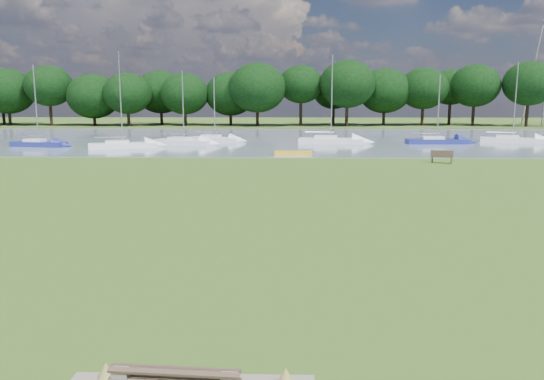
{
  "coord_description": "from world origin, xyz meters",
  "views": [
    {
      "loc": [
        1.57,
        -20.98,
        4.89
      ],
      "look_at": [
        1.11,
        -2.0,
        1.56
      ],
      "focal_mm": 35.0,
      "sensor_mm": 36.0,
      "label": 1
    }
  ],
  "objects_px": {
    "sailboat_2": "(214,138)",
    "riverbank_bench": "(442,157)",
    "sailboat_5": "(38,142)",
    "sailboat_9": "(122,143)",
    "sailboat_1": "(512,138)",
    "sailboat_4": "(436,139)",
    "kayak": "(293,153)",
    "sailboat_3": "(330,139)",
    "sailboat_8": "(183,140)"
  },
  "relations": [
    {
      "from": "sailboat_2",
      "to": "riverbank_bench",
      "type": "bearing_deg",
      "value": -28.3
    },
    {
      "from": "riverbank_bench",
      "to": "sailboat_5",
      "type": "relative_size",
      "value": 0.21
    },
    {
      "from": "sailboat_2",
      "to": "sailboat_9",
      "type": "height_order",
      "value": "sailboat_9"
    },
    {
      "from": "riverbank_bench",
      "to": "sailboat_1",
      "type": "bearing_deg",
      "value": 78.66
    },
    {
      "from": "sailboat_4",
      "to": "riverbank_bench",
      "type": "bearing_deg",
      "value": -106.38
    },
    {
      "from": "sailboat_1",
      "to": "sailboat_4",
      "type": "height_order",
      "value": "sailboat_1"
    },
    {
      "from": "kayak",
      "to": "sailboat_3",
      "type": "distance_m",
      "value": 12.18
    },
    {
      "from": "sailboat_2",
      "to": "sailboat_5",
      "type": "height_order",
      "value": "sailboat_5"
    },
    {
      "from": "sailboat_1",
      "to": "sailboat_9",
      "type": "distance_m",
      "value": 41.29
    },
    {
      "from": "sailboat_3",
      "to": "sailboat_4",
      "type": "height_order",
      "value": "sailboat_3"
    },
    {
      "from": "sailboat_3",
      "to": "sailboat_4",
      "type": "bearing_deg",
      "value": 6.21
    },
    {
      "from": "kayak",
      "to": "sailboat_2",
      "type": "bearing_deg",
      "value": 122.7
    },
    {
      "from": "riverbank_bench",
      "to": "sailboat_9",
      "type": "bearing_deg",
      "value": -178.67
    },
    {
      "from": "kayak",
      "to": "sailboat_1",
      "type": "distance_m",
      "value": 27.57
    },
    {
      "from": "sailboat_2",
      "to": "sailboat_3",
      "type": "distance_m",
      "value": 12.81
    },
    {
      "from": "kayak",
      "to": "sailboat_3",
      "type": "bearing_deg",
      "value": 70.74
    },
    {
      "from": "kayak",
      "to": "sailboat_4",
      "type": "height_order",
      "value": "sailboat_4"
    },
    {
      "from": "sailboat_3",
      "to": "sailboat_5",
      "type": "height_order",
      "value": "sailboat_3"
    },
    {
      "from": "sailboat_8",
      "to": "sailboat_4",
      "type": "bearing_deg",
      "value": 22.75
    },
    {
      "from": "sailboat_4",
      "to": "sailboat_8",
      "type": "distance_m",
      "value": 26.53
    },
    {
      "from": "riverbank_bench",
      "to": "sailboat_2",
      "type": "height_order",
      "value": "sailboat_2"
    },
    {
      "from": "sailboat_2",
      "to": "sailboat_8",
      "type": "height_order",
      "value": "sailboat_8"
    },
    {
      "from": "sailboat_3",
      "to": "sailboat_1",
      "type": "bearing_deg",
      "value": 13.22
    },
    {
      "from": "sailboat_9",
      "to": "sailboat_4",
      "type": "bearing_deg",
      "value": -10.05
    },
    {
      "from": "sailboat_2",
      "to": "sailboat_3",
      "type": "relative_size",
      "value": 0.76
    },
    {
      "from": "sailboat_2",
      "to": "sailboat_4",
      "type": "height_order",
      "value": "sailboat_4"
    },
    {
      "from": "kayak",
      "to": "sailboat_5",
      "type": "bearing_deg",
      "value": 165.07
    },
    {
      "from": "kayak",
      "to": "sailboat_8",
      "type": "distance_m",
      "value": 14.83
    },
    {
      "from": "sailboat_8",
      "to": "sailboat_1",
      "type": "bearing_deg",
      "value": 25.54
    },
    {
      "from": "kayak",
      "to": "riverbank_bench",
      "type": "bearing_deg",
      "value": -25.33
    },
    {
      "from": "riverbank_bench",
      "to": "sailboat_8",
      "type": "bearing_deg",
      "value": 169.48
    },
    {
      "from": "sailboat_1",
      "to": "sailboat_4",
      "type": "relative_size",
      "value": 1.19
    },
    {
      "from": "sailboat_3",
      "to": "sailboat_9",
      "type": "bearing_deg",
      "value": -157.23
    },
    {
      "from": "sailboat_5",
      "to": "sailboat_9",
      "type": "bearing_deg",
      "value": 2.46
    },
    {
      "from": "sailboat_5",
      "to": "sailboat_9",
      "type": "height_order",
      "value": "sailboat_9"
    },
    {
      "from": "sailboat_1",
      "to": "sailboat_9",
      "type": "xyz_separation_m",
      "value": [
        -40.59,
        -7.57,
        0.01
      ]
    },
    {
      "from": "sailboat_4",
      "to": "sailboat_9",
      "type": "xyz_separation_m",
      "value": [
        -31.76,
        -5.33,
        -0.0
      ]
    },
    {
      "from": "kayak",
      "to": "sailboat_8",
      "type": "height_order",
      "value": "sailboat_8"
    },
    {
      "from": "sailboat_1",
      "to": "sailboat_9",
      "type": "height_order",
      "value": "sailboat_9"
    },
    {
      "from": "sailboat_1",
      "to": "sailboat_3",
      "type": "bearing_deg",
      "value": -154.99
    },
    {
      "from": "sailboat_3",
      "to": "sailboat_9",
      "type": "relative_size",
      "value": 1.01
    },
    {
      "from": "sailboat_3",
      "to": "sailboat_4",
      "type": "xyz_separation_m",
      "value": [
        11.13,
        -0.27,
        -0.05
      ]
    },
    {
      "from": "sailboat_2",
      "to": "kayak",
      "type": "bearing_deg",
      "value": -42.11
    },
    {
      "from": "kayak",
      "to": "sailboat_5",
      "type": "relative_size",
      "value": 0.4
    },
    {
      "from": "sailboat_4",
      "to": "sailboat_8",
      "type": "xyz_separation_m",
      "value": [
        -26.49,
        -1.52,
        -0.0
      ]
    },
    {
      "from": "sailboat_1",
      "to": "sailboat_3",
      "type": "xyz_separation_m",
      "value": [
        -19.96,
        -1.97,
        0.06
      ]
    },
    {
      "from": "sailboat_1",
      "to": "sailboat_4",
      "type": "bearing_deg",
      "value": -146.42
    },
    {
      "from": "sailboat_4",
      "to": "sailboat_9",
      "type": "height_order",
      "value": "sailboat_9"
    },
    {
      "from": "sailboat_4",
      "to": "sailboat_9",
      "type": "bearing_deg",
      "value": -172.57
    },
    {
      "from": "sailboat_8",
      "to": "kayak",
      "type": "bearing_deg",
      "value": -21.24
    }
  ]
}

